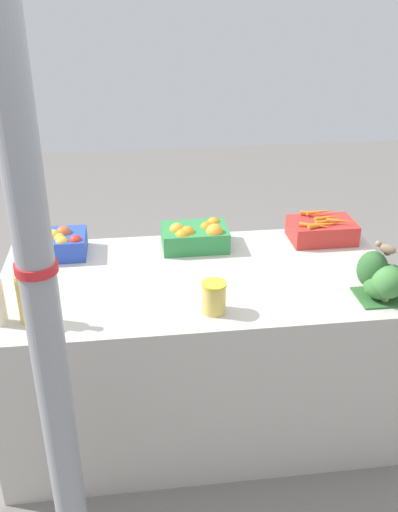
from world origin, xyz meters
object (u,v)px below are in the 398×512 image
object	(u,v)px
juice_bottle_golden	(25,294)
pickle_jar	(214,297)
apple_crate	(52,243)
carrot_crate	(322,230)
sparrow_bird	(387,248)
orange_crate	(195,236)
broccoli_pile	(382,280)
support_pole	(41,302)

from	to	relation	value
juice_bottle_golden	pickle_jar	size ratio (longest dim) A/B	2.14
apple_crate	carrot_crate	distance (m)	1.37
carrot_crate	sparrow_bird	bearing A→B (deg)	-83.26
carrot_crate	juice_bottle_golden	bearing A→B (deg)	-157.06
orange_crate	sparrow_bird	bearing A→B (deg)	-38.44
apple_crate	broccoli_pile	size ratio (longest dim) A/B	1.49
apple_crate	juice_bottle_golden	size ratio (longest dim) A/B	1.13
juice_bottle_golden	sparrow_bird	bearing A→B (deg)	0.43
apple_crate	sparrow_bird	bearing A→B (deg)	-22.11
orange_crate	carrot_crate	world-z (taller)	orange_crate
broccoli_pile	juice_bottle_golden	xyz separation A→B (m)	(-1.47, 0.01, 0.03)
support_pole	orange_crate	world-z (taller)	support_pole
support_pole	juice_bottle_golden	world-z (taller)	support_pole
juice_bottle_golden	pickle_jar	distance (m)	0.75
apple_crate	orange_crate	world-z (taller)	orange_crate
carrot_crate	sparrow_bird	world-z (taller)	sparrow_bird
apple_crate	broccoli_pile	bearing A→B (deg)	-22.75
juice_bottle_golden	pickle_jar	xyz separation A→B (m)	(0.75, -0.02, -0.06)
carrot_crate	juice_bottle_golden	size ratio (longest dim) A/B	1.13
carrot_crate	broccoli_pile	bearing A→B (deg)	-83.99
carrot_crate	apple_crate	bearing A→B (deg)	179.96
support_pole	juice_bottle_golden	xyz separation A→B (m)	(-0.15, 0.47, -0.24)
juice_bottle_golden	pickle_jar	bearing A→B (deg)	-1.79
sparrow_bird	broccoli_pile	bearing A→B (deg)	116.23
support_pole	broccoli_pile	world-z (taller)	support_pole
apple_crate	juice_bottle_golden	distance (m)	0.60
sparrow_bird	carrot_crate	bearing A→B (deg)	-37.97
support_pole	orange_crate	size ratio (longest dim) A/B	7.28
support_pole	apple_crate	size ratio (longest dim) A/B	7.28
apple_crate	broccoli_pile	xyz separation A→B (m)	(1.43, -0.60, 0.02)
juice_bottle_golden	carrot_crate	bearing A→B (deg)	22.94
pickle_jar	apple_crate	bearing A→B (deg)	138.97
apple_crate	orange_crate	bearing A→B (deg)	-0.45
pickle_jar	broccoli_pile	bearing A→B (deg)	1.41
pickle_jar	sparrow_bird	distance (m)	0.75
pickle_jar	orange_crate	bearing A→B (deg)	90.13
broccoli_pile	apple_crate	bearing A→B (deg)	157.25
sparrow_bird	juice_bottle_golden	bearing A→B (deg)	45.72
apple_crate	carrot_crate	size ratio (longest dim) A/B	1.00
broccoli_pile	sparrow_bird	world-z (taller)	sparrow_bird
apple_crate	carrot_crate	world-z (taller)	apple_crate
support_pole	broccoli_pile	distance (m)	1.43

